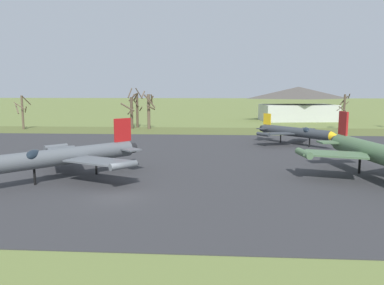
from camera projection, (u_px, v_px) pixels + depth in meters
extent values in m
plane|color=olive|center=(117.00, 197.00, 27.18)|extent=(600.00, 600.00, 0.00)
cube|color=#333335|center=(150.00, 160.00, 40.96)|extent=(101.07, 46.54, 0.05)
cube|color=#596230|center=(178.00, 131.00, 69.87)|extent=(161.07, 12.00, 0.06)
cylinder|color=#33383D|center=(295.00, 132.00, 51.95)|extent=(8.30, 9.37, 1.30)
cone|color=yellow|center=(336.00, 137.00, 46.94)|extent=(1.84, 1.86, 1.19)
cylinder|color=black|center=(263.00, 128.00, 56.61)|extent=(1.15, 1.13, 0.91)
ellipsoid|color=#19232D|center=(306.00, 131.00, 50.43)|extent=(0.94, 1.78, 0.89)
cube|color=#33383D|center=(277.00, 133.00, 50.97)|extent=(4.78, 3.38, 0.12)
cube|color=#33383D|center=(302.00, 131.00, 54.31)|extent=(3.88, 4.87, 0.12)
cylinder|color=#33383D|center=(263.00, 134.00, 50.07)|extent=(1.72, 1.89, 0.48)
cylinder|color=#33383D|center=(309.00, 130.00, 55.98)|extent=(1.72, 1.89, 0.48)
cube|color=yellow|center=(267.00, 119.00, 55.81)|extent=(1.01, 1.14, 1.67)
cube|color=#33383D|center=(263.00, 129.00, 55.30)|extent=(1.95, 1.91, 0.12)
cube|color=#33383D|center=(272.00, 128.00, 56.52)|extent=(1.95, 1.91, 0.12)
cylinder|color=black|center=(310.00, 143.00, 50.18)|extent=(0.17, 0.17, 1.21)
cylinder|color=black|center=(281.00, 139.00, 54.09)|extent=(0.17, 0.17, 1.21)
cylinder|color=black|center=(342.00, 151.00, 44.52)|extent=(0.08, 0.08, 0.77)
cube|color=white|center=(342.00, 147.00, 44.45)|extent=(0.61, 0.22, 0.32)
cylinder|color=#4C6B47|center=(381.00, 154.00, 31.00)|extent=(3.87, 14.55, 1.67)
cylinder|color=black|center=(338.00, 142.00, 38.46)|extent=(1.30, 1.09, 1.17)
cube|color=#4C6B47|center=(335.00, 154.00, 31.87)|extent=(5.73, 4.31, 0.16)
cylinder|color=#4C6B47|center=(304.00, 153.00, 32.23)|extent=(1.03, 2.73, 0.62)
cube|color=#B21E1E|center=(343.00, 123.00, 37.29)|extent=(0.45, 1.63, 2.35)
cube|color=#4C6B47|center=(330.00, 142.00, 37.22)|extent=(2.36, 1.87, 0.16)
cube|color=#4C6B47|center=(357.00, 142.00, 37.47)|extent=(2.36, 1.87, 0.16)
cylinder|color=black|center=(359.00, 166.00, 34.37)|extent=(0.22, 0.22, 1.56)
cylinder|color=#565B60|center=(66.00, 156.00, 31.94)|extent=(9.68, 10.18, 1.45)
cylinder|color=black|center=(131.00, 148.00, 36.39)|extent=(1.29, 1.28, 1.02)
ellipsoid|color=#19232D|center=(34.00, 155.00, 30.02)|extent=(1.00, 1.89, 0.94)
cube|color=#565B60|center=(63.00, 151.00, 35.28)|extent=(4.79, 6.07, 0.14)
cube|color=#565B60|center=(100.00, 161.00, 30.27)|extent=(6.07, 4.54, 0.14)
cylinder|color=#565B60|center=(56.00, 147.00, 37.61)|extent=(1.99, 2.07, 0.54)
cylinder|color=#565B60|center=(123.00, 165.00, 28.63)|extent=(1.99, 2.07, 0.54)
cube|color=red|center=(123.00, 130.00, 35.51)|extent=(1.35, 1.42, 2.22)
cube|color=#565B60|center=(115.00, 146.00, 36.65)|extent=(2.38, 2.35, 0.14)
cube|color=#565B60|center=(130.00, 149.00, 34.79)|extent=(2.38, 2.35, 0.14)
cylinder|color=black|center=(35.00, 177.00, 30.26)|extent=(0.19, 0.19, 1.36)
cylinder|color=black|center=(96.00, 168.00, 34.01)|extent=(0.19, 0.19, 1.36)
cylinder|color=brown|center=(23.00, 113.00, 71.73)|extent=(0.40, 0.40, 6.57)
cylinder|color=brown|center=(17.00, 109.00, 71.05)|extent=(1.51, 1.69, 1.91)
cylinder|color=brown|center=(20.00, 106.00, 70.53)|extent=(2.13, 0.30, 1.45)
cylinder|color=brown|center=(26.00, 100.00, 71.02)|extent=(0.81, 2.22, 1.91)
cylinder|color=brown|center=(26.00, 109.00, 72.00)|extent=(1.01, 1.15, 1.31)
cylinder|color=brown|center=(132.00, 113.00, 72.94)|extent=(0.55, 0.55, 6.23)
cylinder|color=brown|center=(136.00, 96.00, 72.94)|extent=(1.33, 1.85, 1.52)
cylinder|color=brown|center=(132.00, 97.00, 73.23)|extent=(1.65, 0.35, 1.58)
cylinder|color=brown|center=(130.00, 111.00, 73.38)|extent=(1.21, 0.95, 1.44)
cylinder|color=brown|center=(127.00, 107.00, 71.47)|extent=(2.92, 1.29, 1.61)
cylinder|color=brown|center=(137.00, 111.00, 75.16)|extent=(0.49, 0.49, 6.92)
cylinder|color=brown|center=(136.00, 103.00, 74.31)|extent=(1.48, 0.53, 1.61)
cylinder|color=brown|center=(132.00, 98.00, 75.06)|extent=(0.65, 2.22, 1.75)
cylinder|color=brown|center=(141.00, 109.00, 75.45)|extent=(0.99, 1.52, 1.04)
cylinder|color=brown|center=(130.00, 93.00, 74.81)|extent=(0.35, 2.96, 2.02)
cylinder|color=brown|center=(139.00, 94.00, 74.09)|extent=(1.34, 1.37, 2.27)
cylinder|color=brown|center=(149.00, 112.00, 72.28)|extent=(0.58, 0.58, 6.80)
cylinder|color=brown|center=(152.00, 99.00, 71.91)|extent=(0.27, 1.45, 2.12)
cylinder|color=brown|center=(150.00, 101.00, 72.59)|extent=(1.54, 0.81, 2.22)
cylinder|color=brown|center=(151.00, 107.00, 71.48)|extent=(1.55, 1.38, 1.05)
cylinder|color=brown|center=(150.00, 101.00, 71.02)|extent=(2.20, 1.10, 2.67)
cylinder|color=brown|center=(143.00, 95.00, 71.97)|extent=(0.44, 2.34, 1.46)
cylinder|color=brown|center=(344.00, 112.00, 70.77)|extent=(0.39, 0.39, 6.81)
cylinder|color=brown|center=(349.00, 96.00, 70.17)|extent=(0.43, 1.56, 0.98)
cylinder|color=brown|center=(344.00, 101.00, 71.13)|extent=(1.55, 0.31, 1.87)
cylinder|color=brown|center=(342.00, 109.00, 70.23)|extent=(1.18, 1.24, 0.97)
cylinder|color=brown|center=(343.00, 106.00, 71.66)|extent=(2.21, 0.23, 1.84)
cube|color=beige|center=(298.00, 113.00, 92.34)|extent=(18.53, 11.92, 3.99)
pyramid|color=#4C4742|center=(298.00, 93.00, 91.64)|extent=(19.45, 12.51, 2.92)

